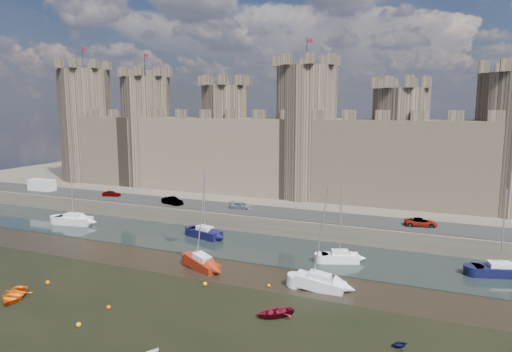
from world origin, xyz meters
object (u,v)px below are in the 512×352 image
(car_3, at_px, (421,222))
(sailboat_5, at_px, (320,282))
(sailboat_1, at_px, (205,233))
(sailboat_4, at_px, (202,263))
(sailboat_2, at_px, (340,257))
(van, at_px, (42,185))
(car_0, at_px, (111,194))
(dinghy_0, at_px, (14,296))
(car_2, at_px, (241,206))
(sailboat_0, at_px, (74,220))
(car_1, at_px, (172,201))
(sailboat_3, at_px, (500,270))

(car_3, bearing_deg, sailboat_5, 146.25)
(sailboat_1, height_order, sailboat_4, sailboat_4)
(sailboat_2, distance_m, sailboat_5, 8.82)
(sailboat_4, xyz_separation_m, sailboat_5, (14.08, -0.41, -0.02))
(car_3, height_order, sailboat_5, sailboat_5)
(sailboat_4, bearing_deg, sailboat_5, 21.69)
(car_3, height_order, van, van)
(car_0, distance_m, dinghy_0, 39.13)
(sailboat_4, bearing_deg, dinghy_0, -107.63)
(car_2, xyz_separation_m, sailboat_4, (4.35, -20.27, -2.24))
(sailboat_5, bearing_deg, sailboat_0, 165.09)
(car_0, height_order, sailboat_1, sailboat_1)
(sailboat_1, bearing_deg, dinghy_0, -89.06)
(sailboat_5, bearing_deg, dinghy_0, -153.84)
(van, xyz_separation_m, sailboat_0, (17.51, -9.92, -2.78))
(sailboat_1, xyz_separation_m, dinghy_0, (-6.76, -25.75, -0.43))
(sailboat_4, relative_size, dinghy_0, 2.92)
(car_0, bearing_deg, van, 78.16)
(sailboat_4, xyz_separation_m, dinghy_0, (-12.66, -14.57, -0.41))
(car_2, relative_size, dinghy_0, 0.97)
(car_3, xyz_separation_m, sailboat_0, (-51.46, -10.37, -2.25))
(car_0, bearing_deg, sailboat_1, -125.02)
(sailboat_5, bearing_deg, car_3, 65.63)
(car_1, bearing_deg, car_3, -71.87)
(car_0, bearing_deg, car_3, -104.78)
(car_2, xyz_separation_m, sailboat_1, (-1.55, -9.09, -2.22))
(car_2, relative_size, sailboat_0, 0.34)
(car_0, distance_m, car_1, 14.12)
(sailboat_1, height_order, dinghy_0, sailboat_1)
(van, relative_size, sailboat_1, 0.49)
(car_2, height_order, sailboat_3, sailboat_3)
(sailboat_3, distance_m, dinghy_0, 50.96)
(sailboat_0, relative_size, sailboat_4, 0.99)
(sailboat_1, relative_size, sailboat_5, 0.96)
(van, bearing_deg, sailboat_2, -13.74)
(car_1, xyz_separation_m, sailboat_0, (-12.66, -9.02, -2.32))
(car_0, relative_size, sailboat_3, 0.33)
(sailboat_0, bearing_deg, sailboat_1, -4.05)
(sailboat_5, height_order, dinghy_0, sailboat_5)
(car_1, xyz_separation_m, sailboat_3, (47.68, -7.76, -2.40))
(car_0, height_order, car_2, car_0)
(sailboat_1, relative_size, sailboat_4, 0.94)
(sailboat_1, bearing_deg, sailboat_2, 7.78)
(sailboat_0, xyz_separation_m, sailboat_2, (43.03, -1.24, -0.07))
(van, height_order, sailboat_4, sailboat_4)
(car_3, bearing_deg, car_1, 80.89)
(sailboat_0, xyz_separation_m, sailboat_1, (22.96, 1.54, -0.02))
(car_1, distance_m, car_3, 38.82)
(car_3, xyz_separation_m, dinghy_0, (-35.25, -34.58, -2.70))
(van, height_order, sailboat_3, sailboat_3)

